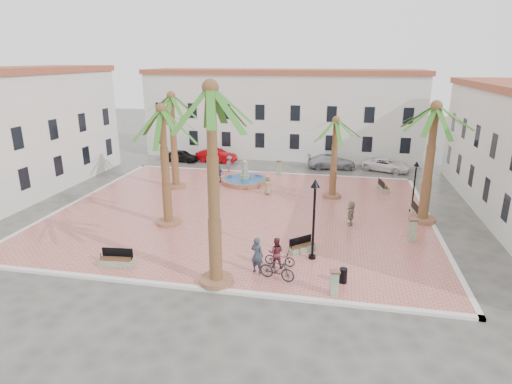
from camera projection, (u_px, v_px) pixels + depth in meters
ground at (242, 212)px, 30.94m from camera, size 120.00×120.00×0.00m
plaza at (242, 211)px, 30.92m from camera, size 26.00×22.00×0.15m
kerb_n at (268, 173)px, 41.21m from camera, size 26.30×0.30×0.16m
kerb_s at (191, 288)px, 20.62m from camera, size 26.30×0.30×0.16m
kerb_e at (432, 224)px, 28.48m from camera, size 0.30×22.30×0.16m
kerb_w at (80, 200)px, 33.35m from camera, size 0.30×22.30×0.16m
building_north at (282, 113)px, 48.22m from camera, size 30.40×7.40×9.50m
building_west at (2, 135)px, 33.00m from camera, size 6.40×24.40×10.00m
fountain at (245, 180)px, 37.57m from camera, size 4.07×4.07×2.10m
palm_nw at (172, 107)px, 34.41m from camera, size 5.23×5.23×8.01m
palm_sw at (162, 123)px, 26.36m from camera, size 5.18×5.18×7.90m
palm_s at (211, 111)px, 18.46m from camera, size 5.47×5.47×9.69m
palm_e at (435, 121)px, 26.85m from camera, size 5.60×5.60×8.04m
palm_ne at (336, 130)px, 32.30m from camera, size 4.66×4.66×6.38m
bench_s at (117, 261)px, 22.56m from camera, size 1.82×0.71×0.94m
bench_se at (302, 248)px, 24.24m from camera, size 1.53×1.44×0.85m
bench_e at (417, 212)px, 29.69m from camera, size 0.75×1.88×0.96m
bench_ne at (383, 188)px, 35.34m from camera, size 0.88×1.80×0.91m
lamppost_s at (314, 206)px, 22.58m from camera, size 0.49×0.49×4.53m
lamppost_e at (415, 178)px, 29.93m from camera, size 0.40×0.40×3.70m
bollard_se at (334, 282)px, 19.70m from camera, size 0.51×0.51×1.24m
bollard_n at (279, 167)px, 40.21m from camera, size 0.51×0.51×1.34m
bollard_e at (412, 229)px, 25.58m from camera, size 0.56×0.56×1.40m
litter_bin at (343, 276)px, 20.84m from camera, size 0.39×0.39×0.75m
cyclist_a at (257, 255)px, 21.68m from camera, size 0.82×0.67×1.93m
bicycle_a at (280, 258)px, 22.56m from camera, size 1.66×0.69×0.85m
cyclist_b at (276, 253)px, 22.24m from camera, size 0.85×0.68×1.67m
bicycle_b at (277, 269)px, 21.06m from camera, size 1.92×0.97×1.11m
pedestrian_fountain_a at (268, 185)px, 34.26m from camera, size 0.80×0.55×1.57m
pedestrian_fountain_b at (219, 173)px, 37.81m from camera, size 0.99×0.76×1.57m
pedestrian_north at (229, 164)px, 41.08m from camera, size 0.87×1.15×1.58m
pedestrian_east at (351, 213)px, 27.95m from camera, size 0.51×1.54×1.65m
car_black at (182, 156)px, 45.98m from camera, size 3.88×1.92×1.27m
car_red at (217, 156)px, 45.70m from camera, size 4.48×1.97×1.43m
car_silver at (331, 162)px, 43.06m from camera, size 5.01×2.57×1.39m
car_white at (386, 165)px, 42.10m from camera, size 5.01×3.61×1.27m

